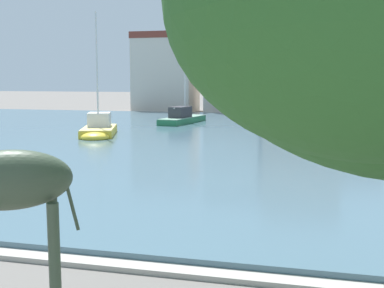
% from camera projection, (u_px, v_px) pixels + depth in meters
% --- Properties ---
extents(harbor_water, '(82.91, 46.11, 0.26)m').
position_uv_depth(harbor_water, '(273.00, 139.00, 32.78)').
color(harbor_water, '#476675').
rests_on(harbor_water, ground).
extents(quay_edge_coping, '(82.91, 0.50, 0.12)m').
position_uv_depth(quay_edge_coping, '(176.00, 271.00, 10.40)').
color(quay_edge_coping, '#ADA89E').
rests_on(quay_edge_coping, ground).
extents(sailboat_yellow, '(3.78, 6.13, 8.55)m').
position_uv_depth(sailboat_yellow, '(99.00, 130.00, 33.71)').
color(sailboat_yellow, gold).
rests_on(sailboat_yellow, ground).
extents(sailboat_green, '(2.81, 7.82, 9.70)m').
position_uv_depth(sailboat_green, '(185.00, 119.00, 43.75)').
color(sailboat_green, '#236B42').
rests_on(sailboat_green, ground).
extents(townhouse_end_terrace, '(7.59, 5.97, 9.85)m').
position_uv_depth(townhouse_end_terrace, '(166.00, 72.00, 62.37)').
color(townhouse_end_terrace, beige).
rests_on(townhouse_end_terrace, ground).
extents(townhouse_tall_gabled, '(6.83, 7.48, 11.20)m').
position_uv_depth(townhouse_tall_gabled, '(236.00, 67.00, 60.49)').
color(townhouse_tall_gabled, beige).
rests_on(townhouse_tall_gabled, ground).
extents(townhouse_corner_house, '(8.84, 5.10, 12.63)m').
position_uv_depth(townhouse_corner_house, '(305.00, 59.00, 56.09)').
color(townhouse_corner_house, tan).
rests_on(townhouse_corner_house, ground).
extents(townhouse_narrow_midrow, '(7.05, 5.70, 8.27)m').
position_uv_depth(townhouse_narrow_midrow, '(352.00, 79.00, 55.87)').
color(townhouse_narrow_midrow, tan).
rests_on(townhouse_narrow_midrow, ground).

